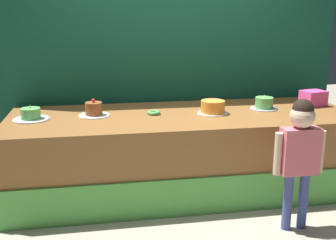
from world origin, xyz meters
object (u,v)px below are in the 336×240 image
object	(u,v)px
donut	(154,113)
cake_far_right	(264,104)
cake_center_right	(213,107)
child_figure	(300,147)
pink_box	(313,98)
cake_center_left	(94,110)
cake_far_left	(31,115)

from	to	relation	value
donut	cake_far_right	world-z (taller)	cake_far_right
donut	cake_center_right	xyz separation A→B (m)	(0.56, -0.07, 0.04)
child_figure	cake_far_right	distance (m)	1.01
pink_box	donut	bearing A→B (deg)	-176.82
child_figure	donut	world-z (taller)	child_figure
donut	cake_center_left	size ratio (longest dim) A/B	0.43
cake_center_left	pink_box	bearing A→B (deg)	1.40
child_figure	donut	size ratio (longest dim) A/B	8.52
cake_center_left	cake_far_left	bearing A→B (deg)	-175.10
cake_far_right	cake_center_right	bearing A→B (deg)	-169.76
cake_far_right	child_figure	bearing A→B (deg)	-96.74
cake_far_left	cake_center_right	bearing A→B (deg)	-1.92
cake_center_left	cake_far_right	world-z (taller)	cake_center_left
cake_far_left	cake_center_left	distance (m)	0.56
cake_center_right	cake_far_right	world-z (taller)	cake_far_right
donut	cake_far_left	xyz separation A→B (m)	(-1.11, -0.01, 0.03)
donut	cake_center_left	bearing A→B (deg)	176.07
donut	cake_far_left	distance (m)	1.11
cake_far_left	pink_box	bearing A→B (deg)	2.11
cake_far_left	cake_center_right	size ratio (longest dim) A/B	1.11
pink_box	cake_far_left	world-z (taller)	pink_box
cake_far_left	cake_center_left	size ratio (longest dim) A/B	1.11
donut	cake_center_left	xyz separation A→B (m)	(-0.56, 0.04, 0.04)
pink_box	donut	xyz separation A→B (m)	(-1.67, -0.09, -0.06)
pink_box	cake_far_left	xyz separation A→B (m)	(-2.78, -0.10, -0.03)
cake_center_right	cake_far_right	bearing A→B (deg)	10.24
donut	cake_far_left	size ratio (longest dim) A/B	0.39
cake_far_left	cake_center_right	world-z (taller)	cake_far_left
pink_box	donut	world-z (taller)	pink_box
cake_center_left	cake_far_right	size ratio (longest dim) A/B	1.07
cake_far_right	cake_center_left	bearing A→B (deg)	179.89
donut	cake_center_right	bearing A→B (deg)	-6.71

